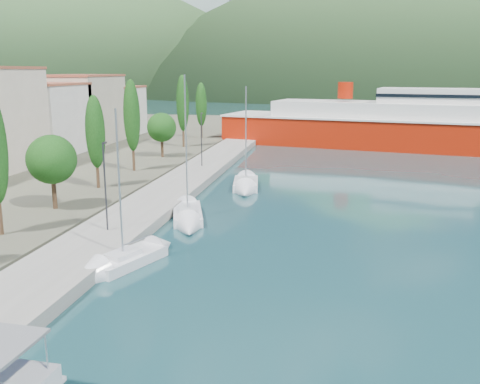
# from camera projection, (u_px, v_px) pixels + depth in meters

# --- Properties ---
(ground) EXTENTS (1400.00, 1400.00, 0.00)m
(ground) POSITION_uv_depth(u_px,v_px,m) (314.00, 116.00, 138.56)
(ground) COLOR #1A4247
(quay) EXTENTS (5.00, 88.00, 0.80)m
(quay) POSITION_uv_depth(u_px,v_px,m) (169.00, 192.00, 49.94)
(quay) COLOR gray
(quay) RESTS_ON ground
(hills_far) EXTENTS (1480.00, 900.00, 180.00)m
(hills_far) POSITION_uv_depth(u_px,v_px,m) (469.00, 8.00, 574.99)
(hills_far) COLOR slate
(hills_far) RESTS_ON ground
(town_buildings) EXTENTS (9.20, 69.20, 11.30)m
(town_buildings) POSITION_uv_depth(u_px,v_px,m) (10.00, 122.00, 63.34)
(town_buildings) COLOR beige
(town_buildings) RESTS_ON land_strip
(tree_row) EXTENTS (3.90, 63.72, 10.30)m
(tree_row) POSITION_uv_depth(u_px,v_px,m) (120.00, 129.00, 54.96)
(tree_row) COLOR #47301E
(tree_row) RESTS_ON land_strip
(lamp_posts) EXTENTS (0.15, 47.44, 6.06)m
(lamp_posts) POSITION_uv_depth(u_px,v_px,m) (115.00, 178.00, 37.74)
(lamp_posts) COLOR #2D2D33
(lamp_posts) RESTS_ON quay
(sailboat_near) EXTENTS (4.55, 7.45, 10.28)m
(sailboat_near) POSITION_uv_depth(u_px,v_px,m) (106.00, 269.00, 30.97)
(sailboat_near) COLOR silver
(sailboat_near) RESTS_ON ground
(sailboat_mid) EXTENTS (4.62, 8.70, 12.12)m
(sailboat_mid) POSITION_uv_depth(u_px,v_px,m) (188.00, 221.00, 40.72)
(sailboat_mid) COLOR silver
(sailboat_mid) RESTS_ON ground
(sailboat_far) EXTENTS (3.46, 7.76, 11.01)m
(sailboat_far) POSITION_uv_depth(u_px,v_px,m) (245.00, 188.00, 52.16)
(sailboat_far) COLOR silver
(sailboat_far) RESTS_ON ground
(ferry) EXTENTS (53.25, 21.21, 10.35)m
(ferry) POSITION_uv_depth(u_px,v_px,m) (392.00, 127.00, 81.47)
(ferry) COLOR #A81906
(ferry) RESTS_ON ground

